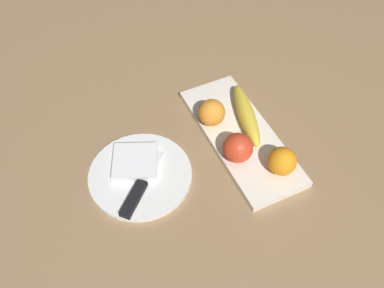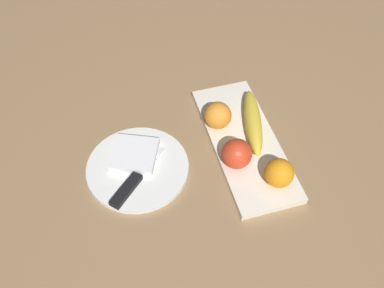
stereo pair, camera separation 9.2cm
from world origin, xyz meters
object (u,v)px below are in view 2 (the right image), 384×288
(apple, at_px, (237,154))
(knife, at_px, (130,185))
(orange_near_apple, at_px, (279,173))
(dinner_plate, at_px, (138,168))
(orange_near_banana, at_px, (218,115))
(fruit_tray, at_px, (244,143))
(folded_napkin, at_px, (135,154))
(banana, at_px, (253,121))

(apple, bearing_deg, knife, 88.19)
(orange_near_apple, height_order, dinner_plate, orange_near_apple)
(apple, distance_m, dinner_plate, 0.22)
(orange_near_apple, relative_size, orange_near_banana, 0.98)
(fruit_tray, distance_m, folded_napkin, 0.25)
(fruit_tray, height_order, folded_napkin, folded_napkin)
(fruit_tray, xyz_separation_m, orange_near_banana, (0.06, 0.05, 0.04))
(orange_near_apple, xyz_separation_m, folded_napkin, (0.15, 0.28, -0.03))
(knife, bearing_deg, folded_napkin, 28.48)
(banana, bearing_deg, orange_near_apple, 13.36)
(orange_near_apple, distance_m, knife, 0.31)
(banana, distance_m, orange_near_banana, 0.08)
(orange_near_apple, distance_m, orange_near_banana, 0.20)
(apple, distance_m, knife, 0.24)
(folded_napkin, xyz_separation_m, knife, (-0.08, 0.02, -0.00))
(banana, height_order, knife, banana)
(orange_near_banana, bearing_deg, knife, 115.61)
(banana, height_order, folded_napkin, banana)
(folded_napkin, height_order, knife, folded_napkin)
(fruit_tray, xyz_separation_m, orange_near_apple, (-0.12, -0.03, 0.04))
(banana, relative_size, knife, 1.35)
(banana, distance_m, folded_napkin, 0.28)
(knife, bearing_deg, fruit_tray, -34.12)
(apple, xyz_separation_m, dinner_plate, (0.05, 0.21, -0.05))
(dinner_plate, bearing_deg, orange_near_apple, -114.05)
(banana, distance_m, dinner_plate, 0.29)
(knife, bearing_deg, dinner_plate, 19.08)
(orange_near_banana, bearing_deg, dinner_plate, 107.03)
(apple, height_order, banana, apple)
(fruit_tray, distance_m, orange_near_apple, 0.13)
(banana, xyz_separation_m, orange_near_apple, (-0.16, 0.00, 0.01))
(orange_near_apple, bearing_deg, knife, 75.69)
(apple, xyz_separation_m, banana, (0.09, -0.07, -0.01))
(knife, bearing_deg, banana, -29.11)
(orange_near_apple, distance_m, dinner_plate, 0.31)
(dinner_plate, bearing_deg, knife, 152.90)
(dinner_plate, relative_size, knife, 1.56)
(dinner_plate, bearing_deg, banana, -83.25)
(fruit_tray, relative_size, banana, 1.88)
(banana, bearing_deg, knife, -60.35)
(apple, xyz_separation_m, orange_near_banana, (0.12, 0.00, -0.00))
(apple, relative_size, knife, 0.46)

